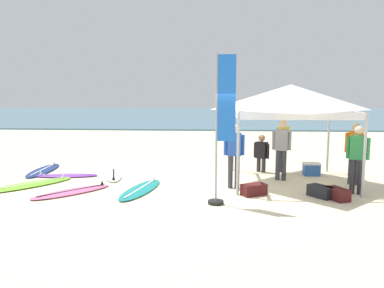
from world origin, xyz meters
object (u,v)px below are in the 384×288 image
(canopy_tent, at_px, (291,98))
(gear_bag_on_sand, at_px, (337,194))
(surfboard_teal, at_px, (141,189))
(banner_flag, at_px, (221,136))
(person_orange, at_px, (355,149))
(cooler_box, at_px, (311,169))
(person_blue, at_px, (234,151))
(surfboard_pink, at_px, (72,192))
(gear_bag_by_pole, at_px, (254,190))
(surfboard_navy, at_px, (43,170))
(person_green, at_px, (358,155))
(person_black, at_px, (261,152))
(person_grey, at_px, (281,146))
(surfboard_purple, at_px, (66,175))
(person_yellow, at_px, (283,142))
(surfboard_lime, at_px, (30,185))
(surfboard_white, at_px, (114,175))
(gear_bag_near_tent, at_px, (321,191))

(canopy_tent, distance_m, gear_bag_on_sand, 2.99)
(canopy_tent, bearing_deg, surfboard_teal, -162.52)
(canopy_tent, xyz_separation_m, banner_flag, (-1.93, -2.33, -0.81))
(person_orange, height_order, cooler_box, person_orange)
(person_blue, xyz_separation_m, banner_flag, (-0.35, -1.51, 0.59))
(surfboard_pink, xyz_separation_m, gear_bag_by_pole, (4.58, 0.09, 0.10))
(banner_flag, bearing_deg, person_blue, 76.84)
(surfboard_navy, xyz_separation_m, gear_bag_by_pole, (6.52, -2.48, 0.10))
(canopy_tent, distance_m, person_orange, 2.25)
(person_green, xyz_separation_m, person_black, (-2.07, 2.55, -0.33))
(gear_bag_on_sand, bearing_deg, person_blue, 158.25)
(person_orange, bearing_deg, person_blue, -169.27)
(person_green, height_order, gear_bag_on_sand, person_green)
(canopy_tent, xyz_separation_m, person_black, (-0.61, 1.33, -1.73))
(banner_flag, bearing_deg, surfboard_pink, 169.05)
(gear_bag_on_sand, bearing_deg, surfboard_navy, 161.95)
(person_grey, bearing_deg, surfboard_purple, 179.54)
(person_blue, bearing_deg, gear_bag_on_sand, -21.75)
(person_blue, bearing_deg, surfboard_purple, 167.87)
(person_orange, bearing_deg, canopy_tent, 173.61)
(person_yellow, relative_size, person_blue, 1.00)
(person_yellow, xyz_separation_m, banner_flag, (-1.98, -3.60, 0.59))
(surfboard_teal, xyz_separation_m, person_green, (5.45, 0.03, 0.95))
(surfboard_lime, height_order, person_grey, person_grey)
(person_orange, xyz_separation_m, person_green, (-0.30, -1.03, 0.00))
(surfboard_white, relative_size, person_yellow, 1.11)
(surfboard_teal, relative_size, person_blue, 1.39)
(surfboard_purple, bearing_deg, person_orange, -3.04)
(surfboard_purple, relative_size, person_green, 1.12)
(banner_flag, height_order, gear_bag_by_pole, banner_flag)
(canopy_tent, xyz_separation_m, surfboard_white, (-5.16, 0.36, -2.35))
(gear_bag_near_tent, bearing_deg, surfboard_navy, 162.52)
(surfboard_lime, height_order, cooler_box, cooler_box)
(cooler_box, bearing_deg, person_black, 164.90)
(person_grey, height_order, gear_bag_on_sand, person_grey)
(person_orange, height_order, banner_flag, banner_flag)
(person_yellow, bearing_deg, gear_bag_by_pole, -112.65)
(surfboard_navy, xyz_separation_m, gear_bag_on_sand, (8.46, -2.76, 0.10))
(surfboard_purple, bearing_deg, surfboard_navy, 145.43)
(surfboard_teal, height_order, surfboard_purple, same)
(surfboard_pink, height_order, surfboard_purple, same)
(surfboard_teal, bearing_deg, gear_bag_by_pole, -5.14)
(person_yellow, xyz_separation_m, person_grey, (-0.23, -1.07, 0.00))
(surfboard_purple, bearing_deg, cooler_box, 5.20)
(surfboard_lime, height_order, surfboard_pink, same)
(person_blue, bearing_deg, banner_flag, -103.16)
(canopy_tent, bearing_deg, surfboard_pink, -164.21)
(person_black, bearing_deg, person_blue, -114.13)
(surfboard_teal, relative_size, gear_bag_near_tent, 3.95)
(surfboard_purple, height_order, cooler_box, cooler_box)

